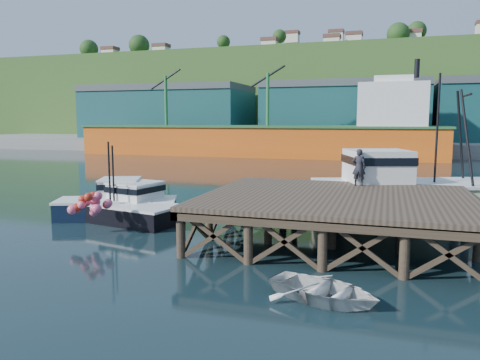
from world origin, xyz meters
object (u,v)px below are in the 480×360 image
at_px(boat_black, 124,206).
at_px(trawler, 419,189).
at_px(boat_navy, 118,203).
at_px(dockworker, 359,167).
at_px(dinghy, 324,290).

bearing_deg(boat_black, trawler, 32.22).
xyz_separation_m(boat_navy, dockworker, (13.27, 1.99, 2.25)).
bearing_deg(dinghy, dockworker, 19.51).
bearing_deg(dockworker, boat_black, 17.52).
distance_m(trawler, dinghy, 14.55).
bearing_deg(boat_navy, dinghy, -56.24).
distance_m(boat_black, dockworker, 12.94).
bearing_deg(boat_black, dinghy, -22.35).
bearing_deg(boat_black, boat_navy, 153.77).
relative_size(trawler, dinghy, 3.61).
bearing_deg(dockworker, boat_navy, 14.13).
relative_size(boat_navy, dinghy, 1.99).
xyz_separation_m(boat_navy, dinghy, (12.97, -9.07, -0.47)).
bearing_deg(dinghy, boat_black, 76.33).
bearing_deg(trawler, dockworker, -155.84).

